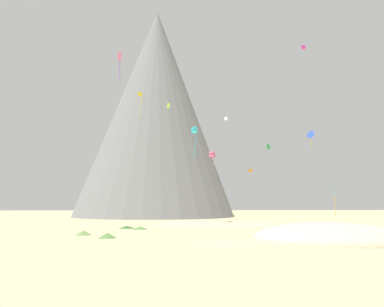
# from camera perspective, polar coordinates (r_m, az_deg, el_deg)

# --- Properties ---
(ground_plane) EXTENTS (400.00, 400.00, 0.00)m
(ground_plane) POSITION_cam_1_polar(r_m,az_deg,el_deg) (35.68, 5.08, -14.21)
(ground_plane) COLOR #C6B284
(dune_foreground_left) EXTENTS (26.88, 20.75, 2.09)m
(dune_foreground_left) POSITION_cam_1_polar(r_m,az_deg,el_deg) (61.91, 4.64, -11.68)
(dune_foreground_left) COLOR #CCBA8E
(dune_foreground_left) RESTS_ON ground_plane
(dune_foreground_right) EXTENTS (20.18, 19.11, 3.83)m
(dune_foreground_right) POSITION_cam_1_polar(r_m,az_deg,el_deg) (40.18, 21.23, -13.02)
(dune_foreground_right) COLOR beige
(dune_foreground_right) RESTS_ON ground_plane
(bush_low_patch) EXTENTS (3.11, 3.11, 0.44)m
(bush_low_patch) POSITION_cam_1_polar(r_m,az_deg,el_deg) (57.34, -10.51, -11.63)
(bush_low_patch) COLOR #386633
(bush_low_patch) RESTS_ON ground_plane
(bush_ridge_crest) EXTENTS (2.20, 2.20, 0.60)m
(bush_ridge_crest) POSITION_cam_1_polar(r_m,az_deg,el_deg) (41.44, -13.54, -12.77)
(bush_ridge_crest) COLOR #568442
(bush_ridge_crest) RESTS_ON ground_plane
(bush_far_right) EXTENTS (3.01, 3.01, 0.45)m
(bush_far_right) POSITION_cam_1_polar(r_m,az_deg,el_deg) (54.82, -8.42, -11.83)
(bush_far_right) COLOR #568442
(bush_far_right) RESTS_ON ground_plane
(bush_scatter_east) EXTENTS (2.73, 2.73, 0.59)m
(bush_scatter_east) POSITION_cam_1_polar(r_m,az_deg,el_deg) (46.06, -17.18, -12.17)
(bush_scatter_east) COLOR #668C4C
(bush_scatter_east) RESTS_ON ground_plane
(rock_massif) EXTENTS (55.14, 55.14, 69.16)m
(rock_massif) POSITION_cam_1_polar(r_m,az_deg,el_deg) (116.11, -5.31, 5.46)
(rock_massif) COLOR slate
(rock_massif) RESTS_ON ground_plane
(kite_yellow_high) EXTENTS (1.03, 0.77, 5.47)m
(kite_yellow_high) POSITION_cam_1_polar(r_m,az_deg,el_deg) (78.46, -8.39, 8.90)
(kite_yellow_high) COLOR yellow
(kite_magenta_high) EXTENTS (0.82, 0.80, 0.75)m
(kite_magenta_high) POSITION_cam_1_polar(r_m,az_deg,el_deg) (83.77, 17.59, 16.09)
(kite_magenta_high) COLOR #D1339E
(kite_rainbow_mid) EXTENTS (1.78, 1.78, 4.97)m
(kite_rainbow_mid) POSITION_cam_1_polar(r_m,az_deg,el_deg) (91.11, 3.29, -0.21)
(kite_rainbow_mid) COLOR #E5668C
(kite_pink_high) EXTENTS (0.61, 0.87, 5.18)m
(kite_pink_high) POSITION_cam_1_polar(r_m,az_deg,el_deg) (61.69, -11.63, 14.60)
(kite_pink_high) COLOR pink
(kite_orange_low) EXTENTS (1.06, 0.53, 0.81)m
(kite_orange_low) POSITION_cam_1_polar(r_m,az_deg,el_deg) (90.99, 9.45, -2.73)
(kite_orange_low) COLOR orange
(kite_cyan_mid) EXTENTS (1.20, 1.17, 4.97)m
(kite_cyan_mid) POSITION_cam_1_polar(r_m,az_deg,el_deg) (56.76, 0.42, 3.71)
(kite_cyan_mid) COLOR #33BCDB
(kite_lime_high) EXTENTS (1.02, 1.45, 1.54)m
(kite_lime_high) POSITION_cam_1_polar(r_m,az_deg,el_deg) (90.45, -3.78, 7.71)
(kite_lime_high) COLOR #8CD133
(kite_green_mid) EXTENTS (0.69, 0.40, 0.98)m
(kite_green_mid) POSITION_cam_1_polar(r_m,az_deg,el_deg) (67.60, 12.27, 1.06)
(kite_green_mid) COLOR green
(kite_blue_mid) EXTENTS (1.44, 1.56, 3.34)m
(kite_blue_mid) POSITION_cam_1_polar(r_m,az_deg,el_deg) (69.69, 18.70, 2.87)
(kite_blue_mid) COLOR blue
(kite_teal_low) EXTENTS (0.46, 0.91, 5.33)m
(kite_teal_low) POSITION_cam_1_polar(r_m,az_deg,el_deg) (74.19, 22.05, -6.40)
(kite_teal_low) COLOR teal
(kite_white_mid) EXTENTS (0.78, 0.47, 0.87)m
(kite_white_mid) POSITION_cam_1_polar(r_m,az_deg,el_deg) (84.07, 5.51, 5.67)
(kite_white_mid) COLOR white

